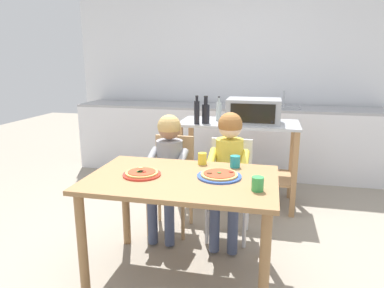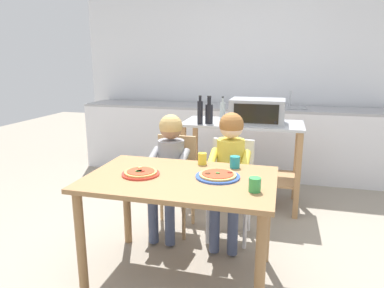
% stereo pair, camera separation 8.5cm
% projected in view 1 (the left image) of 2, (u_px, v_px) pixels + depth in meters
% --- Properties ---
extents(ground_plane, '(11.06, 11.06, 0.00)m').
position_uv_depth(ground_plane, '(210.00, 210.00, 3.47)').
color(ground_plane, gray).
extents(back_wall_tiled, '(4.43, 0.12, 2.70)m').
position_uv_depth(back_wall_tiled, '(233.00, 68.00, 4.77)').
color(back_wall_tiled, silver).
rests_on(back_wall_tiled, ground).
extents(kitchen_counter, '(3.99, 0.60, 1.08)m').
position_uv_depth(kitchen_counter, '(227.00, 139.00, 4.60)').
color(kitchen_counter, silver).
rests_on(kitchen_counter, ground).
extents(kitchen_island_cart, '(1.18, 0.56, 0.86)m').
position_uv_depth(kitchen_island_cart, '(238.00, 149.00, 3.54)').
color(kitchen_island_cart, '#B7BABF').
rests_on(kitchen_island_cart, ground).
extents(toaster_oven, '(0.52, 0.37, 0.24)m').
position_uv_depth(toaster_oven, '(254.00, 111.00, 3.40)').
color(toaster_oven, '#999BA0').
rests_on(toaster_oven, kitchen_island_cart).
extents(bottle_slim_sauce, '(0.06, 0.06, 0.25)m').
position_uv_depth(bottle_slim_sauce, '(219.00, 111.00, 3.53)').
color(bottle_slim_sauce, '#ADB7B2').
rests_on(bottle_slim_sauce, kitchen_island_cart).
extents(bottle_tall_green_wine, '(0.08, 0.08, 0.27)m').
position_uv_depth(bottle_tall_green_wine, '(206.00, 113.00, 3.37)').
color(bottle_tall_green_wine, black).
rests_on(bottle_tall_green_wine, kitchen_island_cart).
extents(bottle_squat_spirits, '(0.05, 0.05, 0.28)m').
position_uv_depth(bottle_squat_spirits, '(197.00, 112.00, 3.33)').
color(bottle_squat_spirits, black).
rests_on(bottle_squat_spirits, kitchen_island_cart).
extents(dining_table, '(1.22, 0.78, 0.72)m').
position_uv_depth(dining_table, '(182.00, 193.00, 2.27)').
color(dining_table, olive).
rests_on(dining_table, ground).
extents(dining_chair_left, '(0.36, 0.36, 0.81)m').
position_uv_depth(dining_chair_left, '(172.00, 176.00, 3.01)').
color(dining_chair_left, tan).
rests_on(dining_chair_left, ground).
extents(dining_chair_right, '(0.36, 0.36, 0.81)m').
position_uv_depth(dining_chair_right, '(230.00, 181.00, 2.89)').
color(dining_chair_right, silver).
rests_on(dining_chair_right, ground).
extents(child_in_grey_shirt, '(0.32, 0.42, 1.01)m').
position_uv_depth(child_in_grey_shirt, '(168.00, 160.00, 2.85)').
color(child_in_grey_shirt, '#424C6B').
rests_on(child_in_grey_shirt, ground).
extents(child_in_yellow_shirt, '(0.32, 0.42, 1.05)m').
position_uv_depth(child_in_yellow_shirt, '(228.00, 162.00, 2.73)').
color(child_in_yellow_shirt, '#424C6B').
rests_on(child_in_yellow_shirt, ground).
extents(pizza_plate_red_rimmed, '(0.25, 0.25, 0.03)m').
position_uv_depth(pizza_plate_red_rimmed, '(142.00, 173.00, 2.28)').
color(pizza_plate_red_rimmed, red).
rests_on(pizza_plate_red_rimmed, dining_table).
extents(pizza_plate_blue_rimmed, '(0.29, 0.29, 0.03)m').
position_uv_depth(pizza_plate_blue_rimmed, '(219.00, 175.00, 2.24)').
color(pizza_plate_blue_rimmed, '#3356B7').
rests_on(pizza_plate_blue_rimmed, dining_table).
extents(drinking_cup_green, '(0.07, 0.07, 0.08)m').
position_uv_depth(drinking_cup_green, '(258.00, 184.00, 2.00)').
color(drinking_cup_green, green).
rests_on(drinking_cup_green, dining_table).
extents(drinking_cup_yellow, '(0.06, 0.06, 0.08)m').
position_uv_depth(drinking_cup_yellow, '(202.00, 159.00, 2.52)').
color(drinking_cup_yellow, yellow).
rests_on(drinking_cup_yellow, dining_table).
extents(drinking_cup_teal, '(0.07, 0.07, 0.08)m').
position_uv_depth(drinking_cup_teal, '(235.00, 162.00, 2.45)').
color(drinking_cup_teal, teal).
rests_on(drinking_cup_teal, dining_table).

